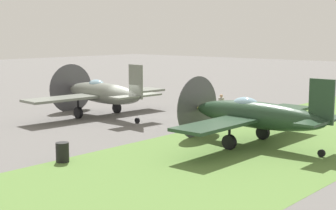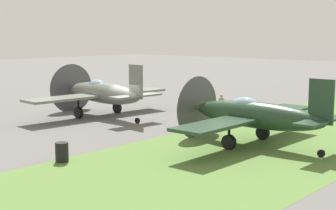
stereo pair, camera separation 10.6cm
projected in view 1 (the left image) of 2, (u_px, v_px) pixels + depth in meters
ground_plane at (130, 121)px, 33.20m from camera, size 160.00×160.00×0.00m
grass_verge at (268, 143)px, 26.34m from camera, size 120.00×11.00×0.01m
airplane_lead at (101, 93)px, 34.80m from camera, size 11.25×8.90×4.00m
airplane_wingman at (254, 115)px, 25.67m from camera, size 10.77×8.58×3.87m
ground_crew_chief at (221, 106)px, 33.67m from camera, size 0.38×0.56×1.73m
fuel_drum at (62, 152)px, 22.47m from camera, size 0.60×0.60×0.90m
runway_marker_cone at (248, 112)px, 35.57m from camera, size 0.36×0.36×0.44m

